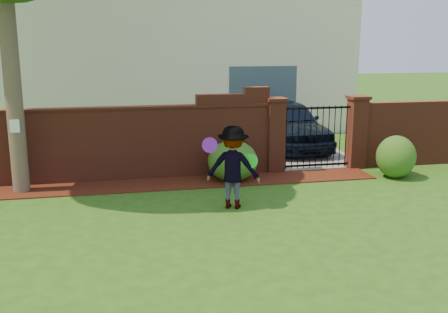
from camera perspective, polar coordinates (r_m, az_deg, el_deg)
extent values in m
cube|color=#285214|center=(9.11, -1.59, -8.55)|extent=(80.00, 80.00, 0.01)
cube|color=#3A140A|center=(12.16, -8.81, -3.12)|extent=(11.10, 1.08, 0.03)
cube|color=maroon|center=(12.62, -14.55, 1.10)|extent=(8.70, 0.25, 1.70)
cube|color=maroon|center=(12.75, 0.94, 6.18)|extent=(1.80, 0.25, 0.30)
cube|color=maroon|center=(12.87, 3.57, 7.24)|extent=(0.60, 0.25, 0.16)
cube|color=maroon|center=(12.48, -14.78, 5.06)|extent=(8.70, 0.31, 0.06)
cube|color=maroon|center=(14.97, 21.16, 2.42)|extent=(4.00, 0.25, 1.70)
cube|color=maroon|center=(13.17, 5.60, 2.15)|extent=(0.42, 0.42, 1.80)
cube|color=maroon|center=(13.04, 5.69, 6.21)|extent=(0.50, 0.50, 0.08)
cube|color=maroon|center=(13.98, 14.26, 2.43)|extent=(0.42, 0.42, 1.80)
cube|color=maroon|center=(13.85, 14.47, 6.25)|extent=(0.50, 0.50, 0.08)
cylinder|color=black|center=(13.27, 6.80, 1.98)|extent=(0.02, 0.02, 1.60)
cylinder|color=black|center=(13.32, 7.46, 2.00)|extent=(0.02, 0.02, 1.60)
cylinder|color=black|center=(13.38, 8.12, 2.02)|extent=(0.02, 0.02, 1.60)
cylinder|color=black|center=(13.43, 8.77, 2.05)|extent=(0.02, 0.02, 1.60)
cylinder|color=black|center=(13.49, 9.41, 2.07)|extent=(0.02, 0.02, 1.60)
cylinder|color=black|center=(13.55, 10.05, 2.09)|extent=(0.02, 0.02, 1.60)
cylinder|color=black|center=(13.61, 10.68, 2.11)|extent=(0.02, 0.02, 1.60)
cylinder|color=black|center=(13.67, 11.31, 2.13)|extent=(0.02, 0.02, 1.60)
cylinder|color=black|center=(13.73, 11.93, 2.15)|extent=(0.02, 0.02, 1.60)
cylinder|color=black|center=(13.80, 12.55, 2.17)|extent=(0.02, 0.02, 1.60)
cylinder|color=black|center=(13.86, 13.16, 2.19)|extent=(0.02, 0.02, 1.60)
cube|color=black|center=(13.70, 9.93, -0.91)|extent=(1.78, 0.03, 0.05)
cube|color=black|center=(13.43, 10.17, 5.24)|extent=(1.78, 0.03, 0.05)
cube|color=gray|center=(17.41, 5.11, 1.73)|extent=(3.20, 8.00, 0.01)
cube|color=#F4EDCC|center=(20.51, -4.89, 11.80)|extent=(12.00, 6.00, 6.00)
cube|color=#384C5B|center=(18.23, 4.22, 6.04)|extent=(2.40, 0.12, 2.40)
imported|color=black|center=(16.04, 7.07, 3.46)|extent=(1.95, 4.48, 1.50)
cylinder|color=#4D3D2F|center=(11.95, -22.53, 12.74)|extent=(0.36, 0.36, 7.00)
cube|color=white|center=(11.90, -21.89, 3.10)|extent=(0.20, 0.01, 0.28)
ellipsoid|color=#205318|center=(12.34, 0.95, -0.48)|extent=(1.18, 1.18, 0.97)
ellipsoid|color=#205318|center=(13.28, 18.25, -0.03)|extent=(0.94, 0.94, 1.04)
ellipsoid|color=#205318|center=(13.61, 18.27, -0.42)|extent=(0.81, 0.81, 0.72)
imported|color=gray|center=(10.27, 0.95, -1.22)|extent=(1.22, 0.96, 1.65)
cylinder|color=purple|center=(9.96, -1.57, 1.25)|extent=(0.31, 0.13, 0.30)
cylinder|color=green|center=(10.17, 2.89, -0.48)|extent=(0.30, 0.19, 0.30)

